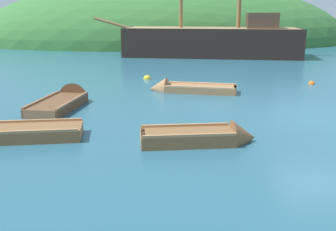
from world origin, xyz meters
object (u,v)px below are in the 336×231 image
Objects in this scene: sailing_ship at (213,45)px; rowboat_portside at (205,139)px; rowboat_center at (186,90)px; buoy_orange at (311,84)px; rowboat_near_dock at (9,135)px; buoy_yellow at (147,79)px; rowboat_outer_left at (65,102)px.

sailing_ship is 5.12× the size of rowboat_portside.
rowboat_center is 12.68× the size of buoy_orange.
rowboat_portside is at bearing 169.66° from rowboat_near_dock.
rowboat_portside reaches higher than buoy_yellow.
rowboat_outer_left is 0.96× the size of rowboat_center.
buoy_yellow reaches higher than buoy_orange.
rowboat_center reaches higher than buoy_orange.
rowboat_outer_left reaches higher than rowboat_portside.
rowboat_near_dock is 4.06m from rowboat_outer_left.
rowboat_portside reaches higher than buoy_orange.
sailing_ship is 17.71m from rowboat_outer_left.
buoy_orange is (11.70, 7.62, -0.11)m from rowboat_near_dock.
rowboat_center is at bearing -166.91° from buoy_orange.
buoy_orange is (7.83, -1.96, 0.00)m from buoy_yellow.
sailing_ship is 13.93m from rowboat_center.
sailing_ship reaches higher than rowboat_near_dock.
rowboat_near_dock reaches higher than buoy_yellow.
rowboat_outer_left is 11.53m from buoy_orange.
sailing_ship is at bearing -89.73° from rowboat_center.
rowboat_outer_left is at bearing 39.81° from rowboat_center.
rowboat_outer_left is at bearing 73.66° from sailing_ship.
rowboat_center reaches higher than buoy_yellow.
buoy_orange is at bearing -150.31° from rowboat_near_dock.
rowboat_portside is 10.08× the size of buoy_orange.
rowboat_outer_left is 12.12× the size of buoy_orange.
buoy_yellow is at bearing 165.92° from buoy_orange.
rowboat_portside is 10.47m from buoy_orange.
rowboat_near_dock reaches higher than rowboat_portside.
rowboat_near_dock reaches higher than rowboat_center.
rowboat_portside is 0.83× the size of rowboat_outer_left.
sailing_ship is 51.64× the size of buoy_orange.
sailing_ship is 20.63m from rowboat_portside.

